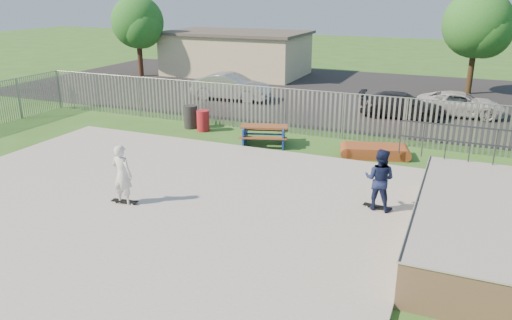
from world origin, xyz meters
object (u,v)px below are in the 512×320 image
at_px(funbox, 375,151).
at_px(car_white, 461,104).
at_px(tree_mid, 477,24).
at_px(car_silver, 231,87).
at_px(trash_bin_grey, 191,117).
at_px(car_dark, 402,105).
at_px(skater_navy, 380,179).
at_px(tree_left, 138,22).
at_px(trash_bin_red, 203,121).
at_px(picnic_table, 264,135).
at_px(skater_white, 122,175).

relative_size(funbox, car_white, 0.56).
bearing_deg(tree_mid, car_silver, -149.78).
xyz_separation_m(trash_bin_grey, car_dark, (8.69, 5.89, 0.11)).
xyz_separation_m(funbox, car_dark, (0.05, 6.83, 0.42)).
distance_m(car_white, skater_navy, 13.60).
bearing_deg(tree_left, tree_mid, 5.79).
distance_m(trash_bin_grey, car_white, 13.58).
relative_size(trash_bin_red, tree_left, 0.16).
height_order(car_white, tree_left, tree_left).
relative_size(trash_bin_grey, car_white, 0.25).
distance_m(funbox, skater_navy, 5.32).
bearing_deg(car_silver, tree_mid, -63.12).
bearing_deg(skater_navy, car_white, -91.27).
bearing_deg(tree_mid, trash_bin_red, -127.93).
distance_m(funbox, trash_bin_grey, 8.70).
height_order(tree_mid, skater_navy, tree_mid).
xyz_separation_m(car_silver, car_white, (12.38, 1.03, -0.16)).
xyz_separation_m(funbox, trash_bin_grey, (-8.64, 0.94, 0.31)).
bearing_deg(tree_left, trash_bin_grey, -46.37).
height_order(car_dark, car_white, car_dark).
bearing_deg(skater_navy, tree_mid, -89.74).
xyz_separation_m(trash_bin_grey, tree_left, (-10.91, 11.44, 3.37)).
height_order(funbox, car_silver, car_silver).
relative_size(picnic_table, skater_white, 1.30).
xyz_separation_m(funbox, skater_white, (-5.86, -7.68, 0.82)).
distance_m(tree_left, skater_navy, 27.18).
bearing_deg(skater_navy, car_silver, -43.40).
bearing_deg(car_dark, skater_white, 153.93).
bearing_deg(tree_left, trash_bin_red, -44.98).
distance_m(trash_bin_red, car_dark, 10.01).
bearing_deg(picnic_table, car_dark, 39.47).
bearing_deg(trash_bin_red, car_white, 35.70).
bearing_deg(car_dark, car_silver, 83.35).
bearing_deg(picnic_table, skater_white, -117.78).
bearing_deg(trash_bin_grey, trash_bin_red, -17.11).
xyz_separation_m(tree_left, skater_navy, (20.57, -17.54, -2.85)).
distance_m(picnic_table, tree_left, 19.91).
distance_m(trash_bin_red, trash_bin_grey, 0.82).
distance_m(car_white, tree_mid, 7.28).
distance_m(picnic_table, skater_navy, 7.46).
xyz_separation_m(car_white, tree_mid, (0.28, 6.34, 3.56)).
height_order(trash_bin_red, trash_bin_grey, trash_bin_grey).
height_order(picnic_table, car_white, car_white).
bearing_deg(skater_navy, picnic_table, -35.95).
relative_size(car_white, tree_mid, 0.69).
height_order(funbox, car_dark, car_dark).
distance_m(picnic_table, car_dark, 8.37).
bearing_deg(car_silver, trash_bin_grey, -174.46).
height_order(funbox, trash_bin_red, trash_bin_red).
bearing_deg(trash_bin_grey, picnic_table, -15.22).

